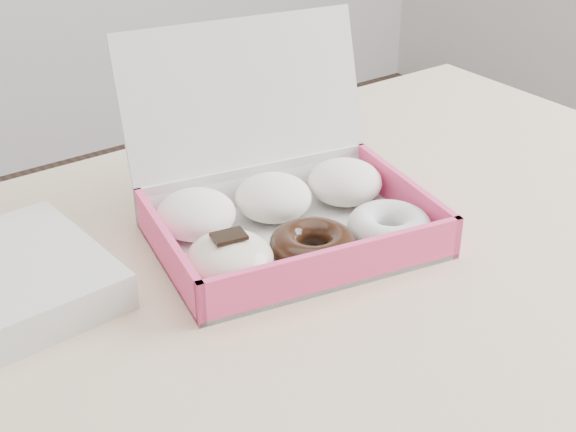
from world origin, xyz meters
TOP-DOWN VIEW (x-y plane):
  - table at (0.00, 0.00)m, footprint 1.20×0.80m
  - donut_box at (-0.06, 0.04)m, footprint 0.38×0.36m

SIDE VIEW (x-z plane):
  - table at x=0.00m, z-range 0.30..1.05m
  - donut_box at x=-0.06m, z-range 0.67..0.91m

